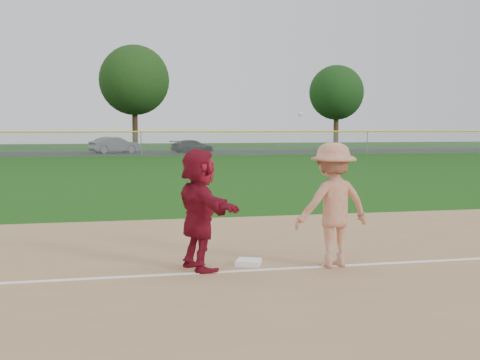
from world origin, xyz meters
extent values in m
plane|color=#14450D|center=(0.00, 0.00, 0.00)|extent=(160.00, 160.00, 0.00)
cube|color=white|center=(0.00, -0.80, 0.03)|extent=(60.00, 0.10, 0.01)
cube|color=black|center=(0.00, 46.00, 0.01)|extent=(120.00, 10.00, 0.01)
cube|color=white|center=(-0.26, -0.39, 0.06)|extent=(0.52, 0.52, 0.09)
imported|color=maroon|center=(-1.12, -0.53, 1.02)|extent=(1.08, 1.94, 1.99)
imported|color=#505257|center=(-2.08, 45.92, 0.75)|extent=(4.76, 3.27, 1.49)
imported|color=black|center=(5.00, 45.35, 0.60)|extent=(4.39, 3.08, 1.18)
imported|color=#A7A8AA|center=(1.10, -0.76, 1.06)|extent=(1.45, 0.98, 2.07)
sphere|color=silver|center=(0.71, -0.19, 2.57)|extent=(0.09, 0.09, 0.09)
plane|color=#999EA0|center=(0.00, 40.00, 1.00)|extent=(110.00, 0.00, 110.00)
cylinder|color=yellow|center=(0.00, 40.00, 2.00)|extent=(110.00, 0.12, 0.12)
cylinder|color=gray|center=(0.00, 40.00, 1.00)|extent=(0.08, 0.08, 2.00)
cylinder|color=gray|center=(20.00, 40.00, 1.00)|extent=(0.08, 0.08, 2.00)
cylinder|color=#312012|center=(0.00, 51.50, 2.05)|extent=(0.56, 0.56, 4.10)
sphere|color=#163510|center=(0.00, 51.50, 7.08)|extent=(7.00, 7.00, 7.00)
cylinder|color=#3C2915|center=(22.00, 52.80, 1.82)|extent=(0.56, 0.56, 3.64)
sphere|color=#12350F|center=(22.00, 52.80, 6.19)|extent=(6.00, 6.00, 6.00)
camera|label=1|loc=(-2.53, -10.15, 2.34)|focal=45.00mm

